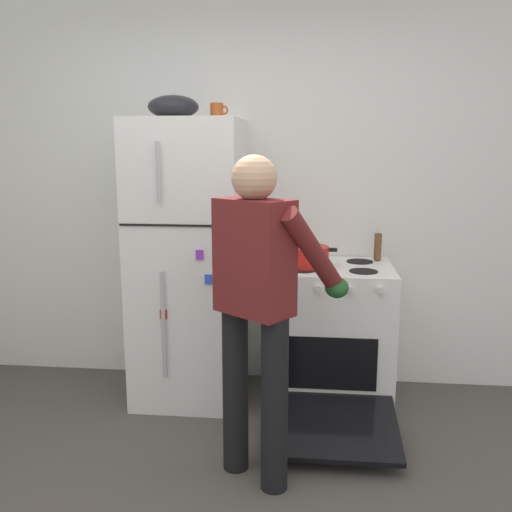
{
  "coord_description": "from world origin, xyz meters",
  "views": [
    {
      "loc": [
        0.42,
        -1.88,
        1.64
      ],
      "look_at": [
        0.08,
        1.32,
        1.0
      ],
      "focal_mm": 39.11,
      "sensor_mm": 36.0,
      "label": 1
    }
  ],
  "objects_px": {
    "mixing_bowl": "(173,107)",
    "red_pot": "(307,256)",
    "refrigerator": "(190,262)",
    "stove_range": "(330,336)",
    "pepper_mill": "(378,247)",
    "coffee_mug": "(217,111)",
    "person_cook": "(259,292)"
  },
  "relations": [
    {
      "from": "mixing_bowl",
      "to": "red_pot",
      "type": "bearing_deg",
      "value": -3.45
    },
    {
      "from": "refrigerator",
      "to": "stove_range",
      "type": "xyz_separation_m",
      "value": [
        0.91,
        -0.02,
        -0.46
      ]
    },
    {
      "from": "pepper_mill",
      "to": "mixing_bowl",
      "type": "height_order",
      "value": "mixing_bowl"
    },
    {
      "from": "refrigerator",
      "to": "red_pot",
      "type": "distance_m",
      "value": 0.75
    },
    {
      "from": "coffee_mug",
      "to": "mixing_bowl",
      "type": "height_order",
      "value": "mixing_bowl"
    },
    {
      "from": "pepper_mill",
      "to": "refrigerator",
      "type": "bearing_deg",
      "value": -170.6
    },
    {
      "from": "coffee_mug",
      "to": "pepper_mill",
      "type": "bearing_deg",
      "value": 8.31
    },
    {
      "from": "refrigerator",
      "to": "stove_range",
      "type": "bearing_deg",
      "value": -1.1
    },
    {
      "from": "person_cook",
      "to": "mixing_bowl",
      "type": "xyz_separation_m",
      "value": [
        -0.62,
        0.9,
        0.92
      ]
    },
    {
      "from": "red_pot",
      "to": "coffee_mug",
      "type": "distance_m",
      "value": 1.05
    },
    {
      "from": "red_pot",
      "to": "pepper_mill",
      "type": "relative_size",
      "value": 2.13
    },
    {
      "from": "refrigerator",
      "to": "coffee_mug",
      "type": "distance_m",
      "value": 0.97
    },
    {
      "from": "refrigerator",
      "to": "coffee_mug",
      "type": "xyz_separation_m",
      "value": [
        0.18,
        0.05,
        0.95
      ]
    },
    {
      "from": "coffee_mug",
      "to": "red_pot",
      "type": "bearing_deg",
      "value": -10.01
    },
    {
      "from": "refrigerator",
      "to": "mixing_bowl",
      "type": "bearing_deg",
      "value": 179.78
    },
    {
      "from": "coffee_mug",
      "to": "stove_range",
      "type": "bearing_deg",
      "value": -5.32
    },
    {
      "from": "red_pot",
      "to": "mixing_bowl",
      "type": "height_order",
      "value": "mixing_bowl"
    },
    {
      "from": "red_pot",
      "to": "refrigerator",
      "type": "bearing_deg",
      "value": 176.21
    },
    {
      "from": "stove_range",
      "to": "mixing_bowl",
      "type": "relative_size",
      "value": 3.89
    },
    {
      "from": "mixing_bowl",
      "to": "pepper_mill",
      "type": "bearing_deg",
      "value": 8.82
    },
    {
      "from": "coffee_mug",
      "to": "pepper_mill",
      "type": "distance_m",
      "value": 1.35
    },
    {
      "from": "red_pot",
      "to": "coffee_mug",
      "type": "xyz_separation_m",
      "value": [
        -0.57,
        0.1,
        0.88
      ]
    },
    {
      "from": "refrigerator",
      "to": "person_cook",
      "type": "xyz_separation_m",
      "value": [
        0.54,
        -0.9,
        0.05
      ]
    },
    {
      "from": "refrigerator",
      "to": "pepper_mill",
      "type": "height_order",
      "value": "refrigerator"
    },
    {
      "from": "person_cook",
      "to": "mixing_bowl",
      "type": "distance_m",
      "value": 1.42
    },
    {
      "from": "stove_range",
      "to": "coffee_mug",
      "type": "distance_m",
      "value": 1.59
    },
    {
      "from": "red_pot",
      "to": "mixing_bowl",
      "type": "relative_size",
      "value": 1.2
    },
    {
      "from": "red_pot",
      "to": "pepper_mill",
      "type": "distance_m",
      "value": 0.52
    },
    {
      "from": "refrigerator",
      "to": "person_cook",
      "type": "height_order",
      "value": "refrigerator"
    },
    {
      "from": "refrigerator",
      "to": "pepper_mill",
      "type": "xyz_separation_m",
      "value": [
        1.21,
        0.2,
        0.09
      ]
    },
    {
      "from": "red_pot",
      "to": "mixing_bowl",
      "type": "distance_m",
      "value": 1.23
    },
    {
      "from": "refrigerator",
      "to": "coffee_mug",
      "type": "height_order",
      "value": "coffee_mug"
    }
  ]
}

